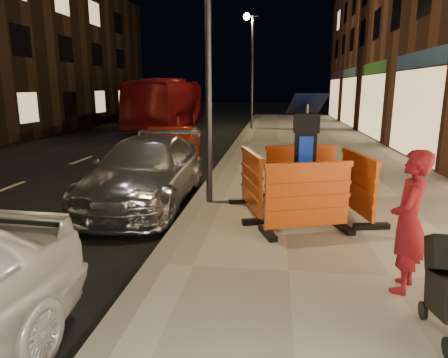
# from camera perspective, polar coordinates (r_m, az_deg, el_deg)

# --- Properties ---
(ground_plane) EXTENTS (120.00, 120.00, 0.00)m
(ground_plane) POSITION_cam_1_polar(r_m,az_deg,el_deg) (5.58, -9.73, -13.19)
(ground_plane) COLOR black
(ground_plane) RESTS_ON ground
(sidewalk) EXTENTS (6.00, 60.00, 0.15)m
(sidewalk) POSITION_cam_1_polar(r_m,az_deg,el_deg) (5.53, 22.49, -13.41)
(sidewalk) COLOR gray
(sidewalk) RESTS_ON ground
(kerb) EXTENTS (0.30, 60.00, 0.15)m
(kerb) POSITION_cam_1_polar(r_m,az_deg,el_deg) (5.55, -9.76, -12.49)
(kerb) COLOR slate
(kerb) RESTS_ON ground
(parking_kiosk) EXTENTS (0.79, 0.79, 2.06)m
(parking_kiosk) POSITION_cam_1_polar(r_m,az_deg,el_deg) (7.29, 11.45, 2.76)
(parking_kiosk) COLOR black
(parking_kiosk) RESTS_ON sidewalk
(barrier_front) EXTENTS (1.59, 1.06, 1.15)m
(barrier_front) POSITION_cam_1_polar(r_m,az_deg,el_deg) (6.46, 11.87, -2.70)
(barrier_front) COLOR #E25216
(barrier_front) RESTS_ON sidewalk
(barrier_back) EXTENTS (1.57, 0.88, 1.15)m
(barrier_back) POSITION_cam_1_polar(r_m,az_deg,el_deg) (8.31, 10.85, 0.82)
(barrier_back) COLOR #E25216
(barrier_back) RESTS_ON sidewalk
(barrier_kerbside) EXTENTS (0.99, 1.59, 1.15)m
(barrier_kerbside) POSITION_cam_1_polar(r_m,az_deg,el_deg) (7.37, 3.91, -0.52)
(barrier_kerbside) COLOR #E25216
(barrier_kerbside) RESTS_ON sidewalk
(barrier_bldgside) EXTENTS (0.91, 1.57, 1.15)m
(barrier_bldgside) POSITION_cam_1_polar(r_m,az_deg,el_deg) (7.51, 18.54, -0.91)
(barrier_bldgside) COLOR #E25216
(barrier_bldgside) RESTS_ON sidewalk
(car_silver) EXTENTS (2.03, 4.78, 1.38)m
(car_silver) POSITION_cam_1_polar(r_m,az_deg,el_deg) (8.89, -10.87, -3.20)
(car_silver) COLOR silver
(car_silver) RESTS_ON ground
(car_red) EXTENTS (1.66, 3.97, 1.28)m
(car_red) POSITION_cam_1_polar(r_m,az_deg,el_deg) (12.10, -7.52, 1.23)
(car_red) COLOR maroon
(car_red) RESTS_ON ground
(bus_doubledecker) EXTENTS (2.67, 10.54, 2.92)m
(bus_doubledecker) POSITION_cam_1_polar(r_m,az_deg,el_deg) (25.09, -7.80, 7.28)
(bus_doubledecker) COLOR maroon
(bus_doubledecker) RESTS_ON ground
(man) EXTENTS (0.61, 0.71, 1.64)m
(man) POSITION_cam_1_polar(r_m,az_deg,el_deg) (4.95, 24.90, -5.57)
(man) COLOR maroon
(man) RESTS_ON sidewalk
(street_lamp_mid) EXTENTS (0.12, 0.12, 6.00)m
(street_lamp_mid) POSITION_cam_1_polar(r_m,az_deg,el_deg) (7.91, -2.27, 18.10)
(street_lamp_mid) COLOR #3F3F44
(street_lamp_mid) RESTS_ON sidewalk
(street_lamp_far) EXTENTS (0.12, 0.12, 6.00)m
(street_lamp_far) POSITION_cam_1_polar(r_m,az_deg,el_deg) (22.82, 4.06, 14.73)
(street_lamp_far) COLOR #3F3F44
(street_lamp_far) RESTS_ON sidewalk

